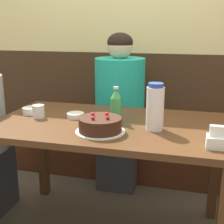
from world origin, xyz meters
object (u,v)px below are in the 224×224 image
(birthday_cake, at_px, (100,125))
(water_pitcher, at_px, (155,107))
(bench_seat, at_px, (135,150))
(glass_water_tall, at_px, (38,111))
(bowl_rice_small, at_px, (75,115))
(bowl_soup_white, at_px, (31,111))
(soju_bottle, at_px, (116,105))
(person_teal_shirt, at_px, (120,113))
(napkin_holder, at_px, (219,140))

(birthday_cake, distance_m, water_pitcher, 0.30)
(bench_seat, height_order, glass_water_tall, glass_water_tall)
(birthday_cake, relative_size, bowl_rice_small, 2.49)
(water_pitcher, relative_size, glass_water_tall, 3.23)
(bowl_soup_white, xyz_separation_m, glass_water_tall, (0.09, -0.07, 0.02))
(birthday_cake, bearing_deg, water_pitcher, 23.36)
(water_pitcher, bearing_deg, soju_bottle, 157.66)
(birthday_cake, bearing_deg, person_teal_shirt, 96.30)
(birthday_cake, height_order, water_pitcher, water_pitcher)
(soju_bottle, relative_size, glass_water_tall, 2.62)
(napkin_holder, relative_size, bowl_rice_small, 1.05)
(napkin_holder, bearing_deg, bowl_rice_small, 160.06)
(soju_bottle, distance_m, bowl_soup_white, 0.57)
(birthday_cake, relative_size, person_teal_shirt, 0.21)
(birthday_cake, relative_size, soju_bottle, 1.28)
(napkin_holder, relative_size, bowl_soup_white, 1.08)
(water_pitcher, xyz_separation_m, bowl_soup_white, (-0.80, 0.11, -0.10))
(birthday_cake, distance_m, person_teal_shirt, 0.84)
(bowl_soup_white, height_order, person_teal_shirt, person_teal_shirt)
(birthday_cake, relative_size, glass_water_tall, 3.35)
(birthday_cake, distance_m, bowl_rice_small, 0.31)
(water_pitcher, distance_m, person_teal_shirt, 0.83)
(napkin_holder, bearing_deg, bench_seat, 118.14)
(soju_bottle, xyz_separation_m, bowl_soup_white, (-0.56, 0.01, -0.08))
(water_pitcher, bearing_deg, napkin_holder, -31.20)
(bench_seat, xyz_separation_m, birthday_cake, (-0.01, -1.00, 0.54))
(bench_seat, relative_size, water_pitcher, 8.66)
(soju_bottle, relative_size, bowl_rice_small, 1.95)
(soju_bottle, relative_size, napkin_holder, 1.86)
(birthday_cake, height_order, bowl_soup_white, birthday_cake)
(person_teal_shirt, bearing_deg, bench_seat, 151.71)
(water_pitcher, relative_size, bowl_rice_small, 2.41)
(water_pitcher, relative_size, bowl_soup_white, 2.49)
(bench_seat, bearing_deg, water_pitcher, -73.61)
(birthday_cake, bearing_deg, bowl_rice_small, 135.75)
(bench_seat, relative_size, glass_water_tall, 27.97)
(napkin_holder, bearing_deg, glass_water_tall, 166.94)
(napkin_holder, bearing_deg, birthday_cake, 172.65)
(bench_seat, height_order, napkin_holder, napkin_holder)
(soju_bottle, bearing_deg, water_pitcher, -22.34)
(bowl_soup_white, height_order, bowl_rice_small, bowl_soup_white)
(bench_seat, relative_size, soju_bottle, 10.69)
(birthday_cake, bearing_deg, bowl_soup_white, 156.80)
(bench_seat, xyz_separation_m, napkin_holder, (0.58, -1.08, 0.54))
(bowl_soup_white, distance_m, bowl_rice_small, 0.31)
(person_teal_shirt, bearing_deg, glass_water_tall, -27.92)
(bowl_rice_small, distance_m, glass_water_tall, 0.22)
(bench_seat, height_order, water_pitcher, water_pitcher)
(bench_seat, xyz_separation_m, soju_bottle, (0.02, -0.79, 0.60))
(glass_water_tall, distance_m, person_teal_shirt, 0.76)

